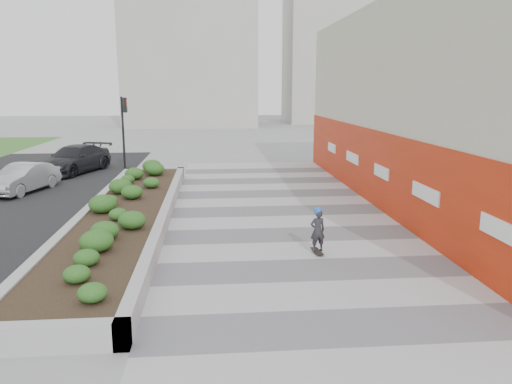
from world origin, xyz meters
The scene contains 11 objects.
ground centered at (0.00, 0.00, 0.00)m, with size 160.00×160.00×0.00m, color gray.
walkway centered at (0.00, 3.00, 0.01)m, with size 8.00×36.00×0.01m, color #A8A8AD.
building centered at (6.98, 8.98, 3.98)m, with size 6.04×24.08×8.00m.
planter centered at (-5.50, 7.00, 0.42)m, with size 3.00×18.00×0.90m.
traffic_signal_near centered at (-7.23, 17.50, 2.76)m, with size 0.33×0.28×4.20m.
distant_bldg_north_l centered at (-5.00, 55.00, 10.00)m, with size 16.00×12.00×20.00m, color #ADAAA3.
distant_bldg_north_r centered at (15.00, 60.00, 12.00)m, with size 14.00×10.00×24.00m, color #ADAAA3.
manhole_cover centered at (0.50, 3.00, 0.00)m, with size 0.44×0.44×0.01m, color #595654.
skateboarder centered at (0.45, 3.09, 0.69)m, with size 0.49×0.74×1.36m.
car_silver centered at (-11.02, 12.73, 0.65)m, with size 1.37×3.93×1.29m, color #ABAEB3.
car_dark centered at (-10.16, 18.12, 0.75)m, with size 2.11×5.20×1.51m, color black.
Camera 1 is at (-2.47, -10.28, 4.60)m, focal length 35.00 mm.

